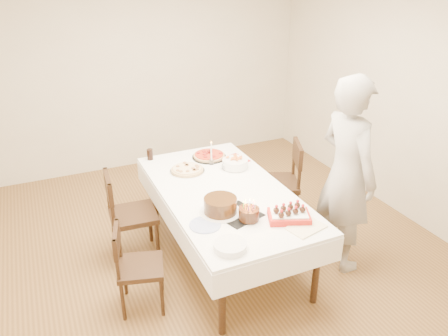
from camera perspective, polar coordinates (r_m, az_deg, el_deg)
name	(u,v)px	position (r m, az deg, el deg)	size (l,w,h in m)	color
floor	(222,250)	(4.62, -0.23, -10.69)	(5.00, 5.00, 0.00)	brown
wall_back	(148,71)	(6.26, -9.84, 12.36)	(4.50, 0.04, 2.70)	beige
wall_right	(409,99)	(5.27, 22.97, 8.29)	(0.04, 5.00, 2.70)	beige
dining_table	(224,224)	(4.34, 0.00, -7.29)	(1.14, 2.14, 0.75)	white
chair_right_savory	(277,183)	(4.89, 6.93, -1.98)	(0.50, 0.50, 0.97)	#321F10
chair_left_savory	(133,215)	(4.39, -11.79, -6.02)	(0.48, 0.48, 0.94)	#321F10
chair_left_dessert	(141,267)	(3.82, -10.82, -12.59)	(0.41, 0.41, 0.80)	#321F10
person	(346,175)	(4.17, 15.69, -0.87)	(0.69, 0.45, 1.88)	#AAA6A0
pizza_white	(187,170)	(4.52, -4.83, -0.22)	(0.36, 0.36, 0.04)	beige
pizza_pepperoni	(209,156)	(4.84, -1.96, 1.63)	(0.38, 0.38, 0.04)	red
red_placemat	(234,160)	(4.78, 1.28, 1.03)	(0.27, 0.27, 0.01)	#B21E1E
pasta_bowl	(235,163)	(4.58, 1.45, 0.61)	(0.27, 0.27, 0.09)	white
taper_candle	(211,153)	(4.63, -1.67, 2.04)	(0.06, 0.06, 0.27)	white
shaker_pair	(224,167)	(4.53, 0.05, 0.14)	(0.07, 0.07, 0.08)	white
cola_glass	(150,154)	(4.84, -9.65, 1.76)	(0.06, 0.06, 0.12)	black
layer_cake	(220,206)	(3.76, -0.48, -4.93)	(0.37, 0.37, 0.14)	#38200E
cake_board	(238,215)	(3.77, 1.82, -6.10)	(0.34, 0.34, 0.01)	black
birthday_cake	(249,210)	(3.66, 3.29, -5.53)	(0.17, 0.17, 0.16)	#361F0E
strawberry_box	(289,215)	(3.72, 8.49, -6.13)	(0.34, 0.23, 0.09)	#AE1C13
box_lid	(306,228)	(3.66, 10.67, -7.72)	(0.30, 0.20, 0.03)	beige
plate_stack	(230,246)	(3.34, 0.81, -10.15)	(0.25, 0.25, 0.05)	white
china_plate	(205,225)	(3.63, -2.47, -7.41)	(0.26, 0.26, 0.01)	white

